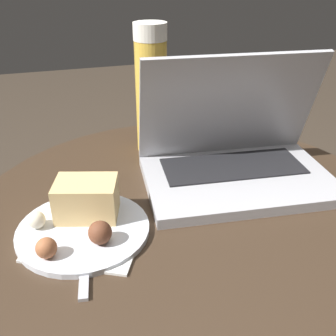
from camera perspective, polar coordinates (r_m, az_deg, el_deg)
name	(u,v)px	position (r m, az deg, el deg)	size (l,w,h in m)	color
table	(187,274)	(0.74, 2.71, -15.06)	(0.71, 0.71, 0.52)	#9E9EA3
napkin	(85,243)	(0.58, -11.98, -10.56)	(0.18, 0.16, 0.00)	white
laptop	(235,155)	(0.71, 9.68, 1.94)	(0.35, 0.25, 0.22)	#B2B2B7
beer_glass	(152,90)	(0.78, -2.27, 11.30)	(0.06, 0.06, 0.25)	gold
snack_plate	(84,216)	(0.59, -12.15, -6.82)	(0.19, 0.19, 0.07)	silver
fork	(86,248)	(0.57, -11.85, -11.35)	(0.04, 0.16, 0.00)	#B2B2B7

